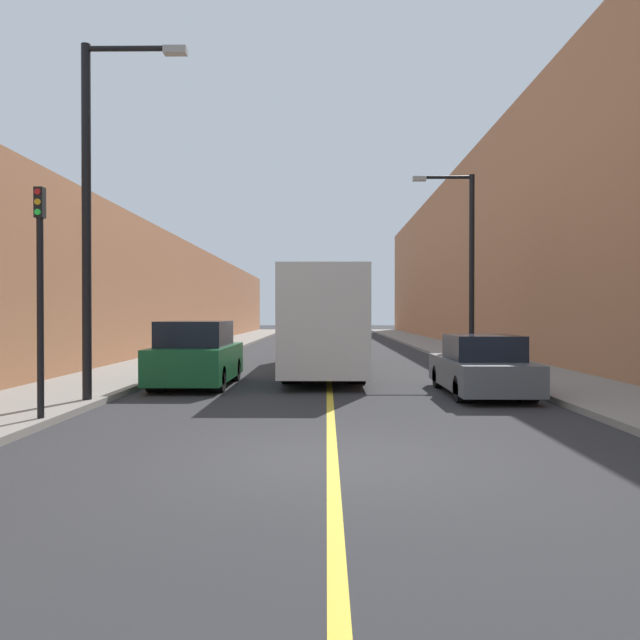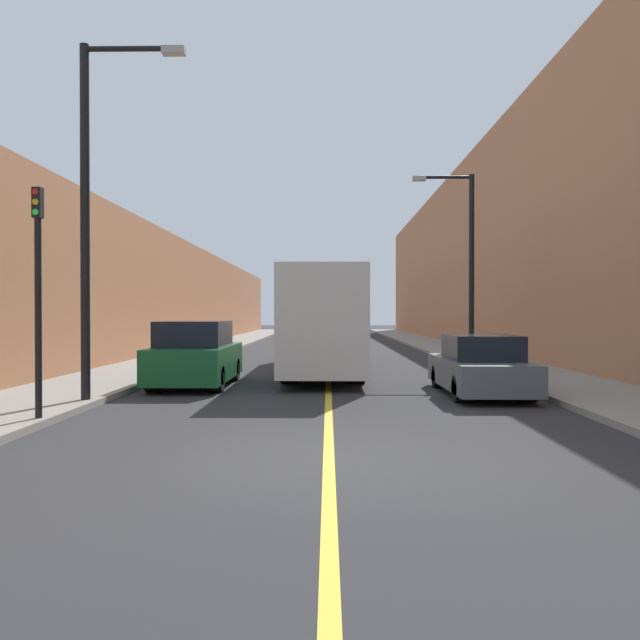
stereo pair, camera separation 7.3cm
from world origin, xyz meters
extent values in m
plane|color=#2D2D30|center=(0.00, 0.00, 0.00)|extent=(200.00, 200.00, 0.00)
cube|color=gray|center=(-6.56, 30.00, 0.07)|extent=(3.04, 72.00, 0.14)
cube|color=gray|center=(6.56, 30.00, 0.07)|extent=(3.04, 72.00, 0.14)
cube|color=#B2724C|center=(-10.07, 30.00, 3.09)|extent=(4.00, 72.00, 6.18)
cube|color=#B2724C|center=(10.07, 30.00, 5.62)|extent=(4.00, 72.00, 11.23)
cube|color=gold|center=(0.00, 30.00, 0.00)|extent=(0.16, 72.00, 0.01)
cube|color=silver|center=(-0.16, 13.37, 1.83)|extent=(2.43, 12.43, 3.02)
cube|color=black|center=(-0.16, 7.19, 2.36)|extent=(2.06, 0.04, 1.36)
cylinder|color=black|center=(-1.11, 9.52, 0.54)|extent=(0.53, 1.08, 1.08)
cylinder|color=black|center=(0.78, 9.52, 0.54)|extent=(0.53, 1.08, 1.08)
cylinder|color=black|center=(-1.11, 17.22, 0.54)|extent=(0.53, 1.08, 1.08)
cylinder|color=black|center=(0.78, 17.22, 0.54)|extent=(0.53, 1.08, 1.08)
cube|color=#145128|center=(-3.70, 8.81, 0.67)|extent=(1.97, 4.41, 0.92)
cube|color=black|center=(-3.70, 8.59, 1.47)|extent=(1.74, 2.43, 0.69)
cube|color=black|center=(-3.70, 6.63, 0.83)|extent=(1.68, 0.04, 0.42)
cylinder|color=black|center=(-4.47, 7.44, 0.34)|extent=(0.43, 0.68, 0.68)
cylinder|color=black|center=(-2.93, 7.44, 0.34)|extent=(0.43, 0.68, 0.68)
cylinder|color=black|center=(-4.47, 10.18, 0.34)|extent=(0.43, 0.68, 0.68)
cylinder|color=black|center=(-2.93, 10.18, 0.34)|extent=(0.43, 0.68, 0.68)
cube|color=#51565B|center=(3.78, 7.05, 0.54)|extent=(1.84, 4.52, 0.71)
cube|color=black|center=(3.78, 6.83, 1.20)|extent=(1.62, 2.03, 0.60)
cube|color=black|center=(3.78, 4.82, 0.67)|extent=(1.56, 0.04, 0.32)
cylinder|color=black|center=(3.06, 5.65, 0.31)|extent=(0.40, 0.62, 0.62)
cylinder|color=black|center=(4.49, 5.65, 0.31)|extent=(0.40, 0.62, 0.62)
cylinder|color=black|center=(3.06, 8.46, 0.31)|extent=(0.40, 0.62, 0.62)
cylinder|color=black|center=(4.49, 8.46, 0.31)|extent=(0.40, 0.62, 0.62)
cylinder|color=black|center=(-5.34, 5.04, 4.03)|extent=(0.20, 0.20, 7.77)
cylinder|color=black|center=(-4.36, 5.04, 7.81)|extent=(1.96, 0.12, 0.12)
cube|color=#999993|center=(-3.38, 5.04, 7.76)|extent=(0.50, 0.24, 0.16)
cylinder|color=black|center=(5.34, 14.75, 3.68)|extent=(0.20, 0.20, 7.07)
cylinder|color=black|center=(4.36, 14.75, 7.11)|extent=(1.96, 0.12, 0.12)
cube|color=#999993|center=(3.38, 14.75, 7.06)|extent=(0.50, 0.24, 0.16)
cylinder|color=black|center=(-5.24, 2.61, 1.95)|extent=(0.12, 0.12, 3.61)
cube|color=black|center=(-5.24, 2.61, 4.02)|extent=(0.16, 0.16, 0.55)
cylinder|color=#B21919|center=(-5.24, 2.52, 4.20)|extent=(0.11, 0.02, 0.11)
cylinder|color=gold|center=(-5.24, 2.52, 4.02)|extent=(0.11, 0.02, 0.11)
cylinder|color=#26E53F|center=(-5.24, 2.52, 3.84)|extent=(0.11, 0.02, 0.11)
camera|label=1|loc=(-0.08, -8.55, 2.03)|focal=35.00mm
camera|label=2|loc=(-0.01, -8.55, 2.03)|focal=35.00mm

